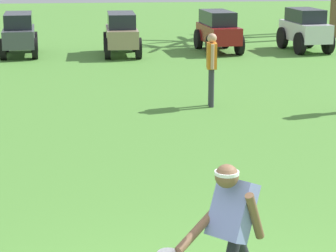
# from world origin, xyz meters

# --- Properties ---
(frisbee_thrower) EXTENTS (0.98, 0.71, 1.42)m
(frisbee_thrower) POSITION_xyz_m (0.31, 0.68, 0.80)
(frisbee_thrower) COLOR #23232D
(frisbee_thrower) RESTS_ON ground_plane
(teammate_near_sideline) EXTENTS (0.23, 0.50, 1.56)m
(teammate_near_sideline) POSITION_xyz_m (1.64, 8.85, 0.94)
(teammate_near_sideline) COLOR #33333D
(teammate_near_sideline) RESTS_ON ground_plane
(parked_car_slot_b) EXTENTS (1.30, 2.46, 1.34)m
(parked_car_slot_b) POSITION_xyz_m (-3.15, 16.78, 0.72)
(parked_car_slot_b) COLOR #474C51
(parked_car_slot_b) RESTS_ON ground_plane
(parked_car_slot_c) EXTENTS (1.16, 2.41, 1.34)m
(parked_car_slot_c) POSITION_xyz_m (0.12, 16.47, 0.72)
(parked_car_slot_c) COLOR #998466
(parked_car_slot_c) RESTS_ON ground_plane
(parked_car_slot_d) EXTENTS (1.31, 2.46, 1.34)m
(parked_car_slot_d) POSITION_xyz_m (3.35, 16.85, 0.72)
(parked_car_slot_d) COLOR maroon
(parked_car_slot_d) RESTS_ON ground_plane
(parked_car_slot_e) EXTENTS (1.33, 2.42, 1.40)m
(parked_car_slot_e) POSITION_xyz_m (6.27, 16.65, 0.74)
(parked_car_slot_e) COLOR silver
(parked_car_slot_e) RESTS_ON ground_plane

